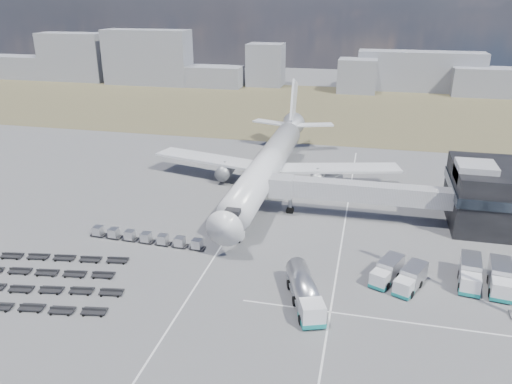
# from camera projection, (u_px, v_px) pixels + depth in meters

# --- Properties ---
(ground) EXTENTS (420.00, 420.00, 0.00)m
(ground) POSITION_uv_depth(u_px,v_px,m) (223.00, 265.00, 71.50)
(ground) COLOR #565659
(ground) RESTS_ON ground
(grass_strip) EXTENTS (420.00, 90.00, 0.01)m
(grass_strip) POSITION_uv_depth(u_px,v_px,m) (316.00, 108.00, 171.13)
(grass_strip) COLOR brown
(grass_strip) RESTS_ON ground
(lane_markings) EXTENTS (47.12, 110.00, 0.01)m
(lane_markings) POSITION_uv_depth(u_px,v_px,m) (294.00, 263.00, 72.14)
(lane_markings) COLOR silver
(lane_markings) RESTS_ON ground
(jet_bridge) EXTENTS (30.30, 3.80, 7.05)m
(jet_bridge) POSITION_uv_depth(u_px,v_px,m) (347.00, 191.00, 84.77)
(jet_bridge) COLOR #939399
(jet_bridge) RESTS_ON ground
(airliner) EXTENTS (51.59, 64.53, 17.62)m
(airliner) POSITION_uv_depth(u_px,v_px,m) (270.00, 162.00, 98.89)
(airliner) COLOR silver
(airliner) RESTS_ON ground
(skyline) EXTENTS (306.76, 25.35, 22.78)m
(skyline) POSITION_uv_depth(u_px,v_px,m) (309.00, 68.00, 205.41)
(skyline) COLOR gray
(skyline) RESTS_ON ground
(fuel_tanker) EXTENTS (6.53, 11.57, 3.65)m
(fuel_tanker) POSITION_uv_depth(u_px,v_px,m) (305.00, 291.00, 61.84)
(fuel_tanker) COLOR silver
(fuel_tanker) RESTS_ON ground
(pushback_tug) EXTENTS (3.13, 1.90, 1.39)m
(pushback_tug) POSITION_uv_depth(u_px,v_px,m) (234.00, 236.00, 78.62)
(pushback_tug) COLOR silver
(pushback_tug) RESTS_ON ground
(catering_truck) EXTENTS (4.26, 6.33, 2.69)m
(catering_truck) POSITION_uv_depth(u_px,v_px,m) (331.00, 182.00, 99.33)
(catering_truck) COLOR silver
(catering_truck) RESTS_ON ground
(service_trucks_near) EXTENTS (7.78, 8.34, 2.68)m
(service_trucks_near) POSITION_uv_depth(u_px,v_px,m) (399.00, 275.00, 66.24)
(service_trucks_near) COLOR silver
(service_trucks_near) RESTS_ON ground
(service_trucks_far) EXTENTS (10.82, 8.73, 3.02)m
(service_trucks_far) POSITION_uv_depth(u_px,v_px,m) (500.00, 278.00, 65.09)
(service_trucks_far) COLOR silver
(service_trucks_far) RESTS_ON ground
(uld_row) EXTENTS (19.35, 2.20, 1.50)m
(uld_row) POSITION_uv_depth(u_px,v_px,m) (146.00, 237.00, 77.67)
(uld_row) COLOR black
(uld_row) RESTS_ON ground
(baggage_dollies) EXTENTS (32.50, 18.52, 0.72)m
(baggage_dollies) POSITION_uv_depth(u_px,v_px,m) (10.00, 280.00, 67.15)
(baggage_dollies) COLOR black
(baggage_dollies) RESTS_ON ground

